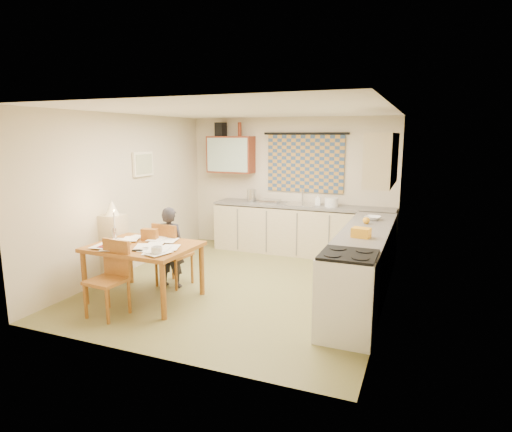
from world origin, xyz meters
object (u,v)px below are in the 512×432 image
at_px(shelf_stand, 115,248).
at_px(dining_table, 145,272).
at_px(counter_back, 301,230).
at_px(stove, 347,296).
at_px(person, 170,247).
at_px(counter_right, 364,264).
at_px(chair_far, 173,266).

bearing_deg(shelf_stand, dining_table, -27.02).
relative_size(counter_back, stove, 3.49).
bearing_deg(shelf_stand, counter_back, 49.21).
xyz_separation_m(stove, person, (-2.64, 0.65, 0.12)).
distance_m(counter_right, stove, 1.33).
xyz_separation_m(stove, shelf_stand, (-3.54, 0.54, 0.04)).
bearing_deg(counter_back, dining_table, -114.20).
bearing_deg(person, dining_table, 74.78).
bearing_deg(counter_right, stove, -90.00).
bearing_deg(shelf_stand, person, 6.62).
height_order(counter_right, person, person).
bearing_deg(chair_far, counter_right, -159.37).
height_order(counter_right, dining_table, counter_right).
bearing_deg(person, chair_far, -100.73).
xyz_separation_m(person, shelf_stand, (-0.90, -0.10, -0.08)).
xyz_separation_m(counter_back, dining_table, (-1.32, -2.94, -0.07)).
bearing_deg(stove, counter_right, 90.00).
bearing_deg(chair_far, shelf_stand, 18.34).
distance_m(chair_far, shelf_stand, 0.94).
relative_size(counter_right, shelf_stand, 2.90).
xyz_separation_m(counter_right, dining_table, (-2.69, -1.22, -0.07)).
bearing_deg(dining_table, counter_right, 25.67).
xyz_separation_m(counter_right, shelf_stand, (-3.54, -0.78, 0.06)).
bearing_deg(stove, person, 166.18).
bearing_deg(dining_table, person, 85.46).
relative_size(counter_back, counter_right, 1.12).
bearing_deg(dining_table, chair_far, 85.96).
height_order(counter_back, chair_far, chair_far).
bearing_deg(stove, counter_back, 114.15).
bearing_deg(person, counter_right, -174.84).
distance_m(counter_right, person, 2.73).
relative_size(stove, dining_table, 0.69).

